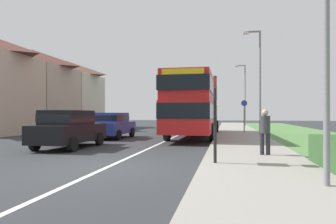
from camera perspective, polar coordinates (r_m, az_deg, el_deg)
ground_plane at (r=8.72m, az=-11.73°, el=-10.35°), size 120.00×120.00×0.00m
lane_marking_centre at (r=16.34m, az=-0.77°, el=-5.64°), size 0.14×60.00×0.01m
pavement_near_side at (r=14.03m, az=14.63°, el=-6.28°), size 3.20×68.00×0.12m
double_decker_bus at (r=19.76m, az=5.17°, el=1.50°), size 2.80×11.55×3.70m
parked_car_black at (r=13.98m, az=-18.24°, el=-2.79°), size 1.88×4.11×1.66m
parked_car_blue at (r=18.80m, az=-10.64°, el=-2.28°), size 1.95×4.05×1.58m
pedestrian_at_stop at (r=10.79m, az=17.90°, el=-3.20°), size 0.34×0.34×1.67m
bus_stop_sign at (r=8.69m, az=8.91°, el=-0.19°), size 0.09×0.52×2.60m
cycle_route_sign at (r=23.22m, az=14.24°, el=-0.53°), size 0.44×0.08×2.52m
street_lamp_mid at (r=20.63m, az=16.73°, el=6.65°), size 1.14×0.20×6.94m
street_lamp_far at (r=34.94m, az=14.21°, el=3.82°), size 1.14×0.20×6.97m
house_terrace_far_side at (r=30.46m, az=-24.33°, el=3.86°), size 6.80×17.70×7.43m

